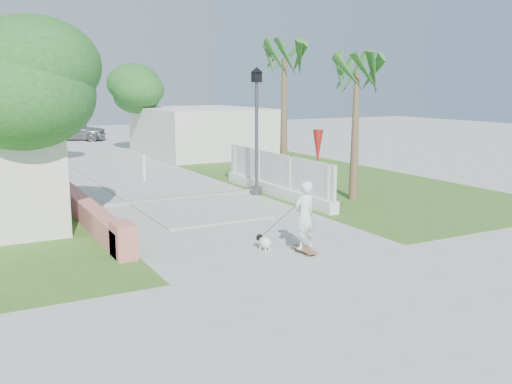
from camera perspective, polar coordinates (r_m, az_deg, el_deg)
ground at (r=14.18m, az=0.19°, el=-4.97°), size 90.00×90.00×0.00m
path_strip at (r=32.90m, az=-16.55°, el=3.52°), size 3.20×36.00×0.06m
curb at (r=19.52m, az=-8.17°, el=-0.62°), size 6.50×0.25×0.10m
grass_right at (r=24.44m, az=5.79°, el=1.56°), size 8.00×20.00×0.01m
pink_wall at (r=16.29m, az=-16.18°, el=-2.22°), size 0.45×8.20×0.80m
lattice_fence at (r=19.96m, az=2.00°, el=1.16°), size 0.35×7.00×1.50m
building_right at (r=32.62m, az=-5.52°, el=6.09°), size 6.00×8.00×2.60m
street_lamp at (r=19.93m, az=0.06°, el=6.60°), size 0.44×0.44×4.44m
bollard at (r=23.25m, az=-11.11°, el=2.40°), size 0.14×0.14×1.09m
patio_umbrella at (r=20.12m, az=6.21°, el=4.46°), size 0.36×0.36×2.30m
tree_left_near at (r=15.15m, az=-20.84°, el=9.98°), size 3.60×3.60×5.28m
tree_path_left at (r=28.24m, az=-21.28°, el=9.88°), size 3.40×3.40×5.23m
tree_path_right at (r=33.45m, az=-11.38°, el=9.81°), size 3.00×3.00×4.79m
tree_path_far at (r=38.20m, az=-22.85°, el=9.75°), size 3.20×3.20×5.17m
palm_far at (r=21.60m, az=2.86°, el=12.35°), size 1.80×1.80×5.30m
palm_near at (r=19.32m, az=10.05°, el=10.86°), size 1.80×1.80×4.70m
skateboarder at (r=13.12m, az=3.64°, el=-2.69°), size 1.03×1.22×1.68m
dog at (r=13.39m, az=0.79°, el=-5.00°), size 0.32×0.54×0.38m
parked_car at (r=42.34m, az=-17.94°, el=5.95°), size 5.01×3.39×1.58m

